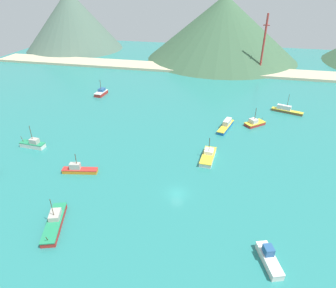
# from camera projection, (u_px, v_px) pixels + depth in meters

# --- Properties ---
(ground) EXTENTS (260.00, 280.00, 0.50)m
(ground) POSITION_uv_depth(u_px,v_px,m) (196.00, 134.00, 91.50)
(ground) COLOR teal
(fishing_boat_0) EXTENTS (3.48, 6.86, 6.24)m
(fishing_boat_0) POSITION_uv_depth(u_px,v_px,m) (101.00, 93.00, 120.76)
(fishing_boat_0) COLOR red
(fishing_boat_0) RESTS_ON ground
(fishing_boat_1) EXTENTS (6.01, 11.19, 6.14)m
(fishing_boat_1) POSITION_uv_depth(u_px,v_px,m) (55.00, 223.00, 57.05)
(fishing_boat_1) COLOR red
(fishing_boat_1) RESTS_ON ground
(fishing_boat_3) EXTENTS (8.89, 3.45, 5.32)m
(fishing_boat_3) POSITION_uv_depth(u_px,v_px,m) (79.00, 169.00, 72.69)
(fishing_boat_3) COLOR orange
(fishing_boat_3) RESTS_ON ground
(fishing_boat_5) EXTENTS (7.11, 6.84, 6.09)m
(fishing_boat_5) POSITION_uv_depth(u_px,v_px,m) (254.00, 123.00, 96.00)
(fishing_boat_5) COLOR red
(fishing_boat_5) RESTS_ON ground
(fishing_boat_6) EXTENTS (10.80, 5.06, 6.85)m
(fishing_boat_6) POSITION_uv_depth(u_px,v_px,m) (286.00, 110.00, 105.03)
(fishing_boat_6) COLOR brown
(fishing_boat_6) RESTS_ON ground
(fishing_boat_8) EXTENTS (7.36, 2.69, 6.83)m
(fishing_boat_8) POSITION_uv_depth(u_px,v_px,m) (33.00, 144.00, 83.45)
(fishing_boat_8) COLOR silver
(fishing_boat_8) RESTS_ON ground
(fishing_boat_9) EXTENTS (4.38, 7.48, 2.83)m
(fishing_boat_9) POSITION_uv_depth(u_px,v_px,m) (269.00, 259.00, 49.57)
(fishing_boat_9) COLOR silver
(fishing_boat_9) RESTS_ON ground
(fishing_boat_11) EXTENTS (4.95, 10.95, 2.57)m
(fishing_boat_11) POSITION_uv_depth(u_px,v_px,m) (226.00, 125.00, 94.15)
(fishing_boat_11) COLOR #1E5BA8
(fishing_boat_11) RESTS_ON ground
(fishing_boat_12) EXTENTS (3.77, 9.53, 6.00)m
(fishing_boat_12) POSITION_uv_depth(u_px,v_px,m) (208.00, 156.00, 78.26)
(fishing_boat_12) COLOR silver
(fishing_boat_12) RESTS_ON ground
(beach_strip) EXTENTS (247.00, 15.49, 1.20)m
(beach_strip) POSITION_uv_depth(u_px,v_px,m) (215.00, 70.00, 151.85)
(beach_strip) COLOR #C6B793
(beach_strip) RESTS_ON ground
(hill_west) EXTENTS (62.62, 62.62, 35.82)m
(hill_west) POSITION_uv_depth(u_px,v_px,m) (72.00, 20.00, 191.01)
(hill_west) COLOR #4C6656
(hill_west) RESTS_ON ground
(hill_central) EXTENTS (86.48, 86.48, 34.28)m
(hill_central) POSITION_uv_depth(u_px,v_px,m) (223.00, 28.00, 167.45)
(hill_central) COLOR #3D6042
(hill_central) RESTS_ON ground
(radio_tower) EXTENTS (2.81, 2.25, 28.13)m
(radio_tower) POSITION_uv_depth(u_px,v_px,m) (263.00, 45.00, 139.09)
(radio_tower) COLOR #B7332D
(radio_tower) RESTS_ON ground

